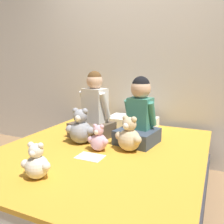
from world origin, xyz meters
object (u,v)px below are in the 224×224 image
(child_on_left, at_px, (93,112))
(teddy_bear_held_by_left_child, at_px, (81,129))
(teddy_bear_between_children, at_px, (98,140))
(bed, at_px, (102,175))
(sign_card, at_px, (90,157))
(teddy_bear_held_by_right_child, at_px, (129,136))
(pillow_at_headboard, at_px, (132,122))
(child_on_right, at_px, (139,116))
(teddy_bear_at_foot_of_bed, at_px, (37,163))

(child_on_left, xyz_separation_m, teddy_bear_held_by_left_child, (-0.00, -0.24, -0.11))
(child_on_left, distance_m, teddy_bear_between_children, 0.43)
(child_on_left, xyz_separation_m, teddy_bear_between_children, (0.23, -0.34, -0.15))
(bed, bearing_deg, sign_card, -89.77)
(teddy_bear_held_by_left_child, distance_m, sign_card, 0.37)
(teddy_bear_held_by_right_child, height_order, pillow_at_headboard, teddy_bear_held_by_right_child)
(bed, bearing_deg, teddy_bear_held_by_right_child, 11.75)
(child_on_left, xyz_separation_m, sign_card, (0.24, -0.49, -0.24))
(child_on_right, distance_m, sign_card, 0.60)
(child_on_right, relative_size, sign_card, 2.88)
(teddy_bear_held_by_left_child, xyz_separation_m, pillow_at_headboard, (0.24, 0.73, -0.08))
(bed, height_order, teddy_bear_between_children, teddy_bear_between_children)
(teddy_bear_between_children, distance_m, teddy_bear_at_foot_of_bed, 0.60)
(bed, xyz_separation_m, teddy_bear_held_by_left_child, (-0.24, 0.05, 0.38))
(teddy_bear_held_by_left_child, height_order, pillow_at_headboard, teddy_bear_held_by_left_child)
(bed, distance_m, child_on_left, 0.61)
(child_on_left, xyz_separation_m, teddy_bear_at_foot_of_bed, (0.10, -0.93, -0.14))
(teddy_bear_held_by_right_child, xyz_separation_m, teddy_bear_between_children, (-0.23, -0.10, -0.03))
(teddy_bear_held_by_right_child, distance_m, teddy_bear_at_foot_of_bed, 0.78)
(child_on_right, relative_size, pillow_at_headboard, 1.10)
(child_on_right, xyz_separation_m, teddy_bear_held_by_right_child, (-0.01, -0.24, -0.13))
(teddy_bear_between_children, height_order, teddy_bear_at_foot_of_bed, teddy_bear_at_foot_of_bed)
(child_on_right, relative_size, teddy_bear_at_foot_of_bed, 2.53)
(child_on_left, bearing_deg, teddy_bear_held_by_right_child, -15.90)
(teddy_bear_held_by_left_child, bearing_deg, child_on_right, 18.50)
(child_on_right, bearing_deg, teddy_bear_held_by_right_child, -82.41)
(child_on_right, xyz_separation_m, pillow_at_headboard, (-0.23, 0.49, -0.20))
(child_on_left, distance_m, teddy_bear_held_by_right_child, 0.53)
(teddy_bear_between_children, bearing_deg, teddy_bear_held_by_left_child, 157.21)
(bed, height_order, pillow_at_headboard, pillow_at_headboard)
(bed, height_order, sign_card, sign_card)
(bed, distance_m, teddy_bear_between_children, 0.35)
(teddy_bear_held_by_right_child, bearing_deg, bed, -154.24)
(teddy_bear_held_by_right_child, distance_m, sign_card, 0.36)
(pillow_at_headboard, bearing_deg, teddy_bear_between_children, -90.39)
(bed, bearing_deg, child_on_right, 51.00)
(child_on_right, height_order, teddy_bear_between_children, child_on_right)
(pillow_at_headboard, bearing_deg, sign_card, -89.95)
(child_on_left, bearing_deg, child_on_right, 11.62)
(child_on_left, bearing_deg, teddy_bear_between_children, -44.53)
(child_on_left, relative_size, child_on_right, 1.07)
(child_on_left, height_order, child_on_right, child_on_left)
(child_on_right, distance_m, teddy_bear_held_by_right_child, 0.27)
(teddy_bear_between_children, bearing_deg, child_on_right, 55.24)
(pillow_at_headboard, bearing_deg, teddy_bear_held_by_left_child, -108.22)
(teddy_bear_between_children, relative_size, pillow_at_headboard, 0.42)
(teddy_bear_held_by_left_child, height_order, teddy_bear_at_foot_of_bed, teddy_bear_held_by_left_child)
(child_on_left, xyz_separation_m, child_on_right, (0.47, 0.00, 0.01))
(child_on_left, height_order, teddy_bear_at_foot_of_bed, child_on_left)
(teddy_bear_held_by_left_child, distance_m, teddy_bear_held_by_right_child, 0.47)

